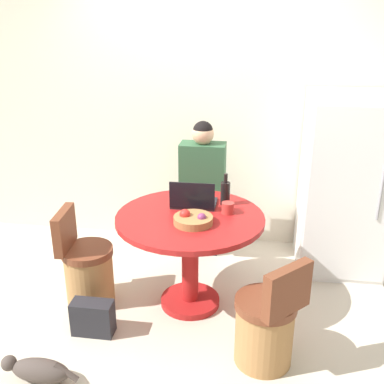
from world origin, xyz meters
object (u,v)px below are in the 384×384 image
at_px(bottle, 225,193).
at_px(handbag, 93,318).
at_px(dining_table, 190,238).
at_px(chair_left_side, 87,270).
at_px(refrigerator, 344,185).
at_px(fruit_bowl, 193,219).
at_px(laptop, 194,201).
at_px(chair_near_right_corner, 266,326).
at_px(person_seated, 203,186).
at_px(cat, 38,370).

distance_m(bottle, handbag, 1.36).
relative_size(dining_table, chair_left_side, 1.42).
height_order(refrigerator, fruit_bowl, refrigerator).
relative_size(laptop, handbag, 1.16).
bearing_deg(bottle, refrigerator, 29.37).
relative_size(dining_table, bottle, 4.38).
bearing_deg(refrigerator, handbag, -145.75).
distance_m(chair_near_right_corner, fruit_bowl, 0.88).
xyz_separation_m(refrigerator, fruit_bowl, (-1.20, -0.95, 0.02)).
distance_m(dining_table, fruit_bowl, 0.26).
relative_size(person_seated, fruit_bowl, 4.70).
relative_size(laptop, fruit_bowl, 1.23).
bearing_deg(chair_left_side, dining_table, -90.00).
relative_size(fruit_bowl, bottle, 1.11).
height_order(laptop, bottle, bottle).
bearing_deg(laptop, fruit_bowl, 97.35).
bearing_deg(fruit_bowl, refrigerator, 38.47).
distance_m(person_seated, handbag, 1.52).
height_order(chair_left_side, person_seated, person_seated).
relative_size(chair_near_right_corner, handbag, 2.62).
distance_m(chair_near_right_corner, laptop, 1.10).
bearing_deg(chair_near_right_corner, fruit_bowl, -84.45).
height_order(fruit_bowl, bottle, bottle).
bearing_deg(person_seated, dining_table, 89.97).
height_order(dining_table, bottle, bottle).
bearing_deg(bottle, dining_table, -133.34).
distance_m(person_seated, fruit_bowl, 0.92).
bearing_deg(cat, laptop, -124.34).
relative_size(refrigerator, bottle, 6.21).
bearing_deg(chair_left_side, person_seated, -49.00).
xyz_separation_m(chair_left_side, chair_near_right_corner, (1.41, -0.50, 0.00)).
bearing_deg(laptop, dining_table, 89.95).
xyz_separation_m(chair_left_side, laptop, (0.82, 0.26, 0.54)).
height_order(dining_table, person_seated, person_seated).
bearing_deg(fruit_bowl, bottle, 62.92).
relative_size(laptop, cat, 0.67).
bearing_deg(chair_near_right_corner, chair_left_side, -65.22).
bearing_deg(cat, fruit_bowl, -134.94).
height_order(laptop, handbag, laptop).
bearing_deg(fruit_bowl, chair_left_side, 176.01).
xyz_separation_m(person_seated, handbag, (-0.64, -1.25, -0.59)).
bearing_deg(cat, bottle, -129.79).
bearing_deg(cat, refrigerator, -137.83).
height_order(person_seated, bottle, person_seated).
relative_size(person_seated, handbag, 4.44).
height_order(dining_table, cat, dining_table).
relative_size(refrigerator, chair_left_side, 2.01).
relative_size(chair_left_side, laptop, 2.26).
xyz_separation_m(laptop, fruit_bowl, (0.04, -0.32, -0.01)).
distance_m(person_seated, bottle, 0.60).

